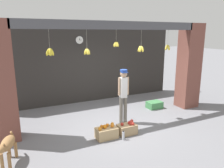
# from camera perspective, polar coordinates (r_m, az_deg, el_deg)

# --- Properties ---
(ground_plane) EXTENTS (60.00, 60.00, 0.00)m
(ground_plane) POSITION_cam_1_polar(r_m,az_deg,el_deg) (7.01, 1.37, -10.09)
(ground_plane) COLOR slate
(shop_back_wall) EXTENTS (7.61, 0.12, 3.11)m
(shop_back_wall) POSITION_cam_1_polar(r_m,az_deg,el_deg) (8.91, -6.22, 5.28)
(shop_back_wall) COLOR #2D2B28
(shop_back_wall) RESTS_ON ground_plane
(shop_pillar_left) EXTENTS (0.70, 0.60, 3.11)m
(shop_pillar_left) POSITION_cam_1_polar(r_m,az_deg,el_deg) (6.15, -27.15, 0.30)
(shop_pillar_left) COLOR brown
(shop_pillar_left) RESTS_ON ground_plane
(shop_pillar_right) EXTENTS (0.70, 0.60, 3.11)m
(shop_pillar_right) POSITION_cam_1_polar(r_m,az_deg,el_deg) (8.66, 19.46, 4.38)
(shop_pillar_right) COLOR brown
(shop_pillar_right) RESTS_ON ground_plane
(storefront_awning) EXTENTS (5.71, 0.30, 0.94)m
(storefront_awning) POSITION_cam_1_polar(r_m,az_deg,el_deg) (6.55, 1.04, 14.74)
(storefront_awning) COLOR #4C4C51
(dog) EXTENTS (0.42, 0.87, 0.65)m
(dog) POSITION_cam_1_polar(r_m,az_deg,el_deg) (5.31, -25.67, -14.25)
(dog) COLOR #9E7042
(dog) RESTS_ON ground_plane
(shopkeeper) EXTENTS (0.34, 0.29, 1.70)m
(shopkeeper) POSITION_cam_1_polar(r_m,az_deg,el_deg) (6.70, 3.00, -2.05)
(shopkeeper) COLOR #6B665B
(shopkeeper) RESTS_ON ground_plane
(fruit_crate_oranges) EXTENTS (0.57, 0.36, 0.38)m
(fruit_crate_oranges) POSITION_cam_1_polar(r_m,az_deg,el_deg) (6.02, -1.43, -12.51)
(fruit_crate_oranges) COLOR tan
(fruit_crate_oranges) RESTS_ON ground_plane
(fruit_crate_apples) EXTENTS (0.52, 0.34, 0.36)m
(fruit_crate_apples) POSITION_cam_1_polar(r_m,az_deg,el_deg) (6.26, 3.99, -11.54)
(fruit_crate_apples) COLOR tan
(fruit_crate_apples) RESTS_ON ground_plane
(produce_box_green) EXTENTS (0.54, 0.40, 0.25)m
(produce_box_green) POSITION_cam_1_polar(r_m,az_deg,el_deg) (8.42, 11.01, -5.36)
(produce_box_green) COLOR #42844C
(produce_box_green) RESTS_ON ground_plane
(water_bottle) EXTENTS (0.07, 0.07, 0.25)m
(water_bottle) POSITION_cam_1_polar(r_m,az_deg,el_deg) (5.95, 2.98, -13.34)
(water_bottle) COLOR silver
(water_bottle) RESTS_ON ground_plane
(wall_clock) EXTENTS (0.31, 0.03, 0.31)m
(wall_clock) POSITION_cam_1_polar(r_m,az_deg,el_deg) (8.64, -8.51, 11.30)
(wall_clock) COLOR black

